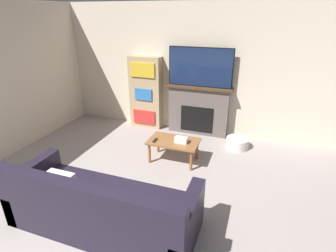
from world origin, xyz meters
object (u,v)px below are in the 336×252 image
Objects in this scene: fireplace at (198,110)px; bookshelf at (146,93)px; tv at (200,67)px; coffee_table at (174,144)px; couch at (101,208)px; storage_basket at (237,143)px.

bookshelf is (-1.22, -0.02, 0.27)m from fireplace.
tv is at bearing 0.16° from bookshelf.
tv is at bearing -90.00° from fireplace.
coffee_table is 0.55× the size of bookshelf.
fireplace is at bearing 90.00° from tv.
couch is (-0.44, -3.15, -0.25)m from fireplace.
fireplace is 1.05× the size of tv.
fireplace is 1.10m from storage_basket.
storage_basket is (1.03, 0.90, -0.24)m from coffee_table.
couch is at bearing -97.93° from tv.
bookshelf reaches higher than storage_basket.
bookshelf is (-0.79, 3.12, 0.52)m from couch.
fireplace reaches higher than storage_basket.
couch is (-0.44, -3.13, -1.18)m from tv.
tv is 1.69m from storage_basket.
bookshelf is 3.70× the size of storage_basket.
bookshelf is at bearing -179.84° from tv.
fireplace is at bearing 84.98° from coffee_table.
coffee_table is at bearing -95.10° from tv.
couch reaches higher than coffee_table.
fireplace is at bearing 1.09° from bookshelf.
storage_basket is (1.35, 2.71, -0.18)m from couch.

